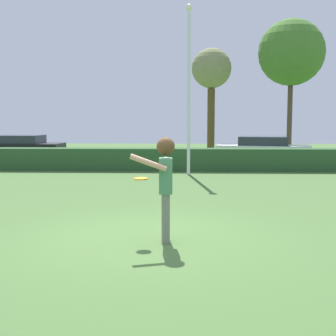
{
  "coord_description": "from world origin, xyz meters",
  "views": [
    {
      "loc": [
        0.66,
        -7.93,
        2.09
      ],
      "look_at": [
        0.33,
        0.73,
        1.15
      ],
      "focal_mm": 49.49,
      "sensor_mm": 36.0,
      "label": 1
    }
  ],
  "objects_px": {
    "parked_car_black": "(20,146)",
    "parked_car_white": "(263,149)",
    "lamppost": "(189,82)",
    "bare_elm_tree": "(211,71)",
    "person": "(165,177)",
    "frisbee": "(141,179)",
    "maple_tree": "(291,53)"
  },
  "relations": [
    {
      "from": "parked_car_black",
      "to": "parked_car_white",
      "type": "xyz_separation_m",
      "value": [
        11.8,
        -1.18,
        0.0
      ]
    },
    {
      "from": "lamppost",
      "to": "bare_elm_tree",
      "type": "bearing_deg",
      "value": 81.66
    },
    {
      "from": "person",
      "to": "parked_car_black",
      "type": "xyz_separation_m",
      "value": [
        -7.87,
        14.92,
        -0.42
      ]
    },
    {
      "from": "lamppost",
      "to": "bare_elm_tree",
      "type": "relative_size",
      "value": 1.04
    },
    {
      "from": "frisbee",
      "to": "parked_car_black",
      "type": "xyz_separation_m",
      "value": [
        -7.45,
        14.77,
        -0.37
      ]
    },
    {
      "from": "parked_car_white",
      "to": "bare_elm_tree",
      "type": "bearing_deg",
      "value": 115.18
    },
    {
      "from": "lamppost",
      "to": "maple_tree",
      "type": "relative_size",
      "value": 0.84
    },
    {
      "from": "bare_elm_tree",
      "to": "parked_car_black",
      "type": "bearing_deg",
      "value": -160.34
    },
    {
      "from": "parked_car_black",
      "to": "bare_elm_tree",
      "type": "height_order",
      "value": "bare_elm_tree"
    },
    {
      "from": "maple_tree",
      "to": "bare_elm_tree",
      "type": "distance_m",
      "value": 4.34
    },
    {
      "from": "parked_car_black",
      "to": "bare_elm_tree",
      "type": "distance_m",
      "value": 10.97
    },
    {
      "from": "frisbee",
      "to": "maple_tree",
      "type": "xyz_separation_m",
      "value": [
        6.37,
        17.53,
        4.48
      ]
    },
    {
      "from": "maple_tree",
      "to": "person",
      "type": "bearing_deg",
      "value": -108.6
    },
    {
      "from": "lamppost",
      "to": "parked_car_black",
      "type": "distance_m",
      "value": 10.31
    },
    {
      "from": "person",
      "to": "parked_car_white",
      "type": "distance_m",
      "value": 14.3
    },
    {
      "from": "person",
      "to": "bare_elm_tree",
      "type": "xyz_separation_m",
      "value": [
        1.75,
        18.36,
        3.56
      ]
    },
    {
      "from": "parked_car_black",
      "to": "person",
      "type": "bearing_deg",
      "value": -62.18
    },
    {
      "from": "lamppost",
      "to": "parked_car_white",
      "type": "xyz_separation_m",
      "value": [
        3.47,
        4.27,
        -2.71
      ]
    },
    {
      "from": "lamppost",
      "to": "parked_car_black",
      "type": "xyz_separation_m",
      "value": [
        -8.32,
        5.45,
        -2.71
      ]
    },
    {
      "from": "bare_elm_tree",
      "to": "frisbee",
      "type": "bearing_deg",
      "value": -96.81
    },
    {
      "from": "frisbee",
      "to": "parked_car_white",
      "type": "distance_m",
      "value": 14.28
    },
    {
      "from": "frisbee",
      "to": "parked_car_black",
      "type": "distance_m",
      "value": 16.55
    },
    {
      "from": "frisbee",
      "to": "parked_car_white",
      "type": "xyz_separation_m",
      "value": [
        4.34,
        13.59,
        -0.37
      ]
    },
    {
      "from": "maple_tree",
      "to": "bare_elm_tree",
      "type": "height_order",
      "value": "maple_tree"
    },
    {
      "from": "person",
      "to": "parked_car_black",
      "type": "distance_m",
      "value": 16.88
    },
    {
      "from": "parked_car_white",
      "to": "maple_tree",
      "type": "height_order",
      "value": "maple_tree"
    },
    {
      "from": "frisbee",
      "to": "person",
      "type": "bearing_deg",
      "value": -19.78
    },
    {
      "from": "parked_car_white",
      "to": "maple_tree",
      "type": "distance_m",
      "value": 6.57
    },
    {
      "from": "person",
      "to": "frisbee",
      "type": "distance_m",
      "value": 0.45
    },
    {
      "from": "bare_elm_tree",
      "to": "person",
      "type": "bearing_deg",
      "value": -95.45
    },
    {
      "from": "person",
      "to": "parked_car_white",
      "type": "relative_size",
      "value": 0.4
    },
    {
      "from": "person",
      "to": "bare_elm_tree",
      "type": "bearing_deg",
      "value": 84.55
    }
  ]
}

